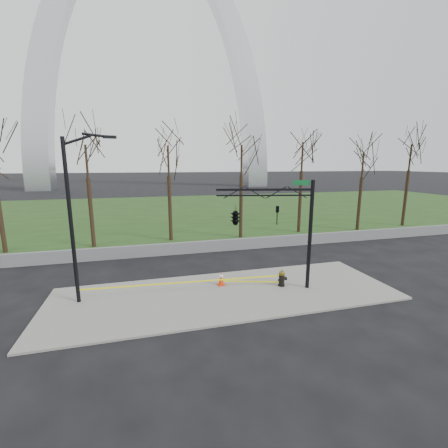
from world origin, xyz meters
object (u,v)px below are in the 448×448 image
object	(u,v)px
fire_hydrant	(282,278)
traffic_cone	(221,278)
traffic_signal_mast	(250,216)
street_light	(75,210)

from	to	relation	value
fire_hydrant	traffic_cone	xyz separation A→B (m)	(-3.24, 1.00, -0.05)
traffic_cone	traffic_signal_mast	size ratio (longest dim) A/B	0.13
fire_hydrant	street_light	size ratio (longest dim) A/B	0.11
traffic_cone	traffic_signal_mast	bearing A→B (deg)	-31.64
fire_hydrant	street_light	distance (m)	11.20
traffic_cone	traffic_signal_mast	distance (m)	3.99
traffic_signal_mast	street_light	bearing A→B (deg)	-171.52
traffic_cone	traffic_signal_mast	xyz separation A→B (m)	(1.35, -0.83, 3.66)
street_light	traffic_cone	bearing A→B (deg)	-12.31
traffic_cone	street_light	size ratio (longest dim) A/B	0.09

